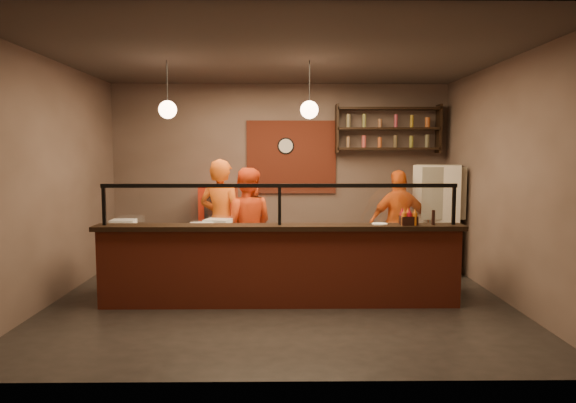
{
  "coord_description": "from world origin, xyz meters",
  "views": [
    {
      "loc": [
        0.03,
        -6.77,
        1.96
      ],
      "look_at": [
        0.11,
        0.3,
        1.3
      ],
      "focal_mm": 32.0,
      "sensor_mm": 36.0,
      "label": 1
    }
  ],
  "objects_px": {
    "cook_left": "(221,221)",
    "red_cooler": "(219,226)",
    "wall_clock": "(286,146)",
    "fridge": "(437,219)",
    "cook_right": "(399,223)",
    "condiment_caddy": "(408,220)",
    "cook_mid": "(246,225)",
    "pepper_mill": "(433,217)",
    "pizza_dough": "(263,230)"
  },
  "relations": [
    {
      "from": "cook_right",
      "to": "fridge",
      "type": "relative_size",
      "value": 0.96
    },
    {
      "from": "cook_right",
      "to": "condiment_caddy",
      "type": "relative_size",
      "value": 8.29
    },
    {
      "from": "wall_clock",
      "to": "fridge",
      "type": "relative_size",
      "value": 0.17
    },
    {
      "from": "fridge",
      "to": "pizza_dough",
      "type": "xyz_separation_m",
      "value": [
        -2.84,
        -1.4,
        0.02
      ]
    },
    {
      "from": "fridge",
      "to": "pizza_dough",
      "type": "bearing_deg",
      "value": -134.51
    },
    {
      "from": "cook_left",
      "to": "pizza_dough",
      "type": "xyz_separation_m",
      "value": [
        0.66,
        -0.71,
        -0.04
      ]
    },
    {
      "from": "wall_clock",
      "to": "pepper_mill",
      "type": "relative_size",
      "value": 1.59
    },
    {
      "from": "cook_right",
      "to": "red_cooler",
      "type": "height_order",
      "value": "cook_right"
    },
    {
      "from": "cook_mid",
      "to": "condiment_caddy",
      "type": "xyz_separation_m",
      "value": [
        2.15,
        -1.34,
        0.24
      ]
    },
    {
      "from": "condiment_caddy",
      "to": "pepper_mill",
      "type": "relative_size",
      "value": 1.09
    },
    {
      "from": "cook_mid",
      "to": "pepper_mill",
      "type": "height_order",
      "value": "cook_mid"
    },
    {
      "from": "fridge",
      "to": "wall_clock",
      "type": "bearing_deg",
      "value": -178.82
    },
    {
      "from": "cook_mid",
      "to": "pepper_mill",
      "type": "distance_m",
      "value": 2.82
    },
    {
      "from": "cook_right",
      "to": "red_cooler",
      "type": "bearing_deg",
      "value": -23.7
    },
    {
      "from": "red_cooler",
      "to": "pepper_mill",
      "type": "relative_size",
      "value": 7.44
    },
    {
      "from": "cook_mid",
      "to": "cook_right",
      "type": "bearing_deg",
      "value": -168.53
    },
    {
      "from": "red_cooler",
      "to": "pepper_mill",
      "type": "height_order",
      "value": "red_cooler"
    },
    {
      "from": "cook_left",
      "to": "pepper_mill",
      "type": "distance_m",
      "value": 3.13
    },
    {
      "from": "red_cooler",
      "to": "condiment_caddy",
      "type": "distance_m",
      "value": 3.7
    },
    {
      "from": "red_cooler",
      "to": "condiment_caddy",
      "type": "xyz_separation_m",
      "value": [
        2.71,
        -2.48,
        0.42
      ]
    },
    {
      "from": "pepper_mill",
      "to": "wall_clock",
      "type": "bearing_deg",
      "value": 123.7
    },
    {
      "from": "cook_mid",
      "to": "condiment_caddy",
      "type": "height_order",
      "value": "cook_mid"
    },
    {
      "from": "wall_clock",
      "to": "condiment_caddy",
      "type": "height_order",
      "value": "wall_clock"
    },
    {
      "from": "cook_right",
      "to": "pepper_mill",
      "type": "relative_size",
      "value": 9.05
    },
    {
      "from": "cook_mid",
      "to": "pepper_mill",
      "type": "bearing_deg",
      "value": 155.77
    },
    {
      "from": "wall_clock",
      "to": "cook_right",
      "type": "bearing_deg",
      "value": -32.2
    },
    {
      "from": "fridge",
      "to": "pizza_dough",
      "type": "distance_m",
      "value": 3.16
    },
    {
      "from": "wall_clock",
      "to": "condiment_caddy",
      "type": "bearing_deg",
      "value": -61.12
    },
    {
      "from": "cook_right",
      "to": "fridge",
      "type": "xyz_separation_m",
      "value": [
        0.7,
        0.32,
        0.04
      ]
    },
    {
      "from": "cook_left",
      "to": "pepper_mill",
      "type": "height_order",
      "value": "cook_left"
    },
    {
      "from": "red_cooler",
      "to": "pepper_mill",
      "type": "xyz_separation_m",
      "value": [
        3.03,
        -2.47,
        0.45
      ]
    },
    {
      "from": "cook_mid",
      "to": "cook_right",
      "type": "distance_m",
      "value": 2.44
    },
    {
      "from": "wall_clock",
      "to": "fridge",
      "type": "distance_m",
      "value": 2.89
    },
    {
      "from": "cook_mid",
      "to": "red_cooler",
      "type": "relative_size",
      "value": 1.25
    },
    {
      "from": "cook_left",
      "to": "red_cooler",
      "type": "distance_m",
      "value": 1.23
    },
    {
      "from": "wall_clock",
      "to": "pizza_dough",
      "type": "height_order",
      "value": "wall_clock"
    },
    {
      "from": "wall_clock",
      "to": "cook_mid",
      "type": "distance_m",
      "value": 1.99
    },
    {
      "from": "cook_mid",
      "to": "red_cooler",
      "type": "height_order",
      "value": "cook_mid"
    },
    {
      "from": "cook_left",
      "to": "cook_right",
      "type": "xyz_separation_m",
      "value": [
        2.8,
        0.37,
        -0.09
      ]
    },
    {
      "from": "cook_mid",
      "to": "cook_left",
      "type": "bearing_deg",
      "value": 13.0
    },
    {
      "from": "wall_clock",
      "to": "condiment_caddy",
      "type": "distance_m",
      "value": 3.33
    },
    {
      "from": "wall_clock",
      "to": "pizza_dough",
      "type": "relative_size",
      "value": 0.66
    },
    {
      "from": "wall_clock",
      "to": "pizza_dough",
      "type": "xyz_separation_m",
      "value": [
        -0.34,
        -2.21,
        -1.19
      ]
    },
    {
      "from": "wall_clock",
      "to": "condiment_caddy",
      "type": "xyz_separation_m",
      "value": [
        1.54,
        -2.79,
        -0.98
      ]
    },
    {
      "from": "cook_mid",
      "to": "fridge",
      "type": "distance_m",
      "value": 3.18
    },
    {
      "from": "cook_right",
      "to": "fridge",
      "type": "distance_m",
      "value": 0.77
    },
    {
      "from": "cook_mid",
      "to": "pizza_dough",
      "type": "xyz_separation_m",
      "value": [
        0.28,
        -0.77,
        0.03
      ]
    },
    {
      "from": "cook_right",
      "to": "red_cooler",
      "type": "distance_m",
      "value": 3.09
    },
    {
      "from": "pizza_dough",
      "to": "condiment_caddy",
      "type": "bearing_deg",
      "value": -17.03
    },
    {
      "from": "cook_right",
      "to": "cook_mid",
      "type": "bearing_deg",
      "value": -0.87
    }
  ]
}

